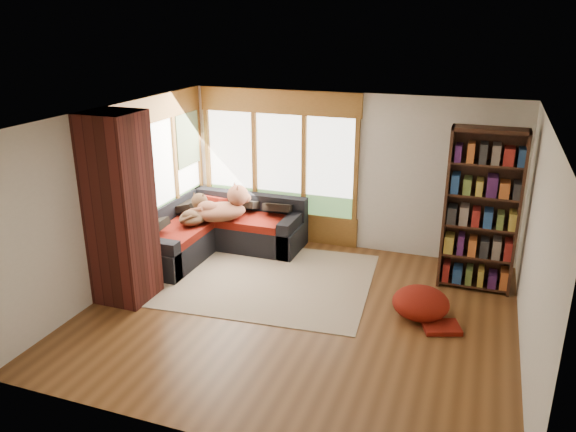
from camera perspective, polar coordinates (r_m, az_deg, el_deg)
The scene contains 17 objects.
floor at distance 7.57m, azimuth 1.05°, elevation -9.85°, with size 5.50×5.50×0.00m, color #593518.
ceiling at distance 6.69m, azimuth 1.19°, elevation 9.95°, with size 5.50×5.50×0.00m, color white.
wall_back at distance 9.32m, azimuth 6.07°, elevation 4.43°, with size 5.50×0.04×2.60m, color silver.
wall_front at distance 4.93m, azimuth -8.40°, elevation -10.04°, with size 5.50×0.04×2.60m, color silver.
wall_left at distance 8.27m, azimuth -17.25°, elevation 1.68°, with size 0.04×5.00×2.60m, color silver.
wall_right at distance 6.73m, azimuth 23.91°, elevation -3.26°, with size 0.04×5.00×2.60m, color silver.
windows_back at distance 9.62m, azimuth -0.94°, elevation 5.33°, with size 2.82×0.10×1.90m.
windows_left at distance 9.18m, azimuth -12.73°, elevation 4.15°, with size 0.10×2.62×1.90m.
roller_blind at distance 9.76m, azimuth -10.17°, elevation 7.65°, with size 0.03×0.72×0.90m, color #667A52.
brick_chimney at distance 7.80m, azimuth -16.69°, elevation 0.67°, with size 0.70×0.70×2.60m, color #471914.
sectional_sofa at distance 9.55m, azimuth -6.79°, elevation -1.51°, with size 2.20×2.20×0.80m.
area_rug at distance 8.52m, azimuth -3.08°, elevation -6.28°, with size 3.34×2.56×0.01m, color beige.
bookshelf at distance 8.24m, azimuth 19.03°, elevation 0.46°, with size 1.00×0.33×2.34m.
pouf at distance 7.59m, azimuth 13.34°, elevation -8.52°, with size 0.74×0.74×0.40m, color maroon.
dog_tan at distance 9.24m, azimuth -6.53°, elevation 0.97°, with size 1.02×0.98×0.50m.
dog_brindle at distance 9.22m, azimuth -9.39°, elevation 0.37°, with size 0.47×0.72×0.38m.
throw_pillows at distance 9.50m, azimuth -6.30°, elevation 1.44°, with size 1.98×1.68×0.45m.
Camera 1 is at (2.10, -6.25, 3.72)m, focal length 35.00 mm.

